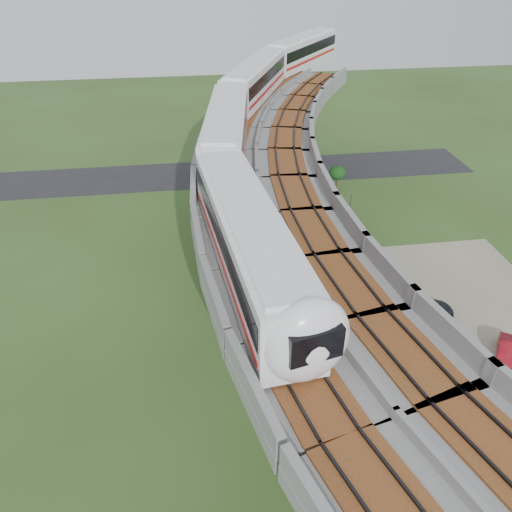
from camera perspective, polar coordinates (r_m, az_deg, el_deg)
The scene contains 17 objects.
ground at distance 36.16m, azimuth 1.03°, elevation -9.71°, with size 160.00×160.00×0.00m, color #32491D.
dirt_lot at distance 39.04m, azimuth 22.53°, elevation -8.97°, with size 18.00×26.00×0.04m, color #7E765B.
asphalt_road at distance 61.47m, azimuth -3.40°, elevation 9.45°, with size 60.00×8.00×0.03m, color #232326.
viaduct at distance 31.52m, azimuth 8.11°, elevation 3.24°, with size 19.58×73.98×11.40m.
metro_train at distance 43.96m, azimuth 1.12°, elevation 16.86°, with size 20.16×59.17×3.64m.
fence at distance 38.10m, azimuth 15.80°, elevation -7.12°, with size 3.87×38.73×1.50m.
tree_0 at distance 56.77m, azimuth 9.28°, elevation 9.37°, with size 1.85×1.85×2.96m.
tree_1 at distance 50.18m, azimuth 8.40°, elevation 5.59°, with size 1.90×1.90×2.52m.
tree_2 at distance 47.32m, azimuth 7.55°, elevation 4.42°, with size 1.88×1.88×2.92m.
tree_3 at distance 40.69m, azimuth 10.41°, elevation -0.31°, with size 2.72×2.72×3.70m.
tree_4 at distance 38.23m, azimuth 9.87°, elevation -4.15°, with size 2.03×2.03×2.61m.
tree_5 at distance 32.82m, azimuth 13.59°, elevation -12.21°, with size 2.32×2.32×2.71m.
tree_6 at distance 29.63m, azimuth 18.53°, elevation -17.33°, with size 2.87×2.87×3.75m.
tree_7 at distance 29.24m, azimuth 23.43°, elevation -22.48°, with size 2.38×2.38×2.67m.
car_white at distance 36.86m, azimuth 22.95°, elevation -10.49°, with size 1.61×3.99×1.36m, color silver.
car_red at distance 38.67m, azimuth 26.72°, elevation -9.59°, with size 1.14×3.26×1.07m, color maroon.
car_dark at distance 39.71m, azimuth 18.82°, elevation -5.96°, with size 1.86×4.57×1.33m, color black.
Camera 1 is at (-4.38, -26.20, 24.54)m, focal length 35.00 mm.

